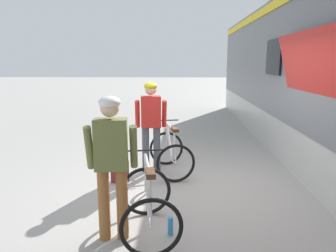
% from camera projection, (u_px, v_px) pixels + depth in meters
% --- Properties ---
extents(ground_plane, '(80.00, 80.00, 0.00)m').
position_uv_depth(ground_plane, '(204.00, 187.00, 5.55)').
color(ground_plane, '#A09E99').
extents(cyclist_near_in_red, '(0.64, 0.36, 1.76)m').
position_uv_depth(cyclist_near_in_red, '(151.00, 119.00, 6.14)').
color(cyclist_near_in_red, '#4C515B').
rests_on(cyclist_near_in_red, ground).
extents(cyclist_far_in_olive, '(0.64, 0.35, 1.76)m').
position_uv_depth(cyclist_far_in_olive, '(111.00, 156.00, 3.73)').
color(cyclist_far_in_olive, '#935B2D').
rests_on(cyclist_far_in_olive, ground).
extents(bicycle_near_white, '(0.92, 1.19, 0.99)m').
position_uv_depth(bicycle_near_white, '(171.00, 153.00, 6.17)').
color(bicycle_near_white, black).
rests_on(bicycle_near_white, ground).
extents(bicycle_far_silver, '(0.88, 1.17, 0.99)m').
position_uv_depth(bicycle_far_silver, '(148.00, 204.00, 3.95)').
color(bicycle_far_silver, black).
rests_on(bicycle_far_silver, ground).
extents(backpack_on_platform, '(0.32, 0.25, 0.40)m').
position_uv_depth(backpack_on_platform, '(120.00, 172.00, 5.72)').
color(backpack_on_platform, maroon).
rests_on(backpack_on_platform, ground).
extents(water_bottle_near_the_bikes, '(0.07, 0.07, 0.24)m').
position_uv_depth(water_bottle_near_the_bikes, '(170.00, 226.00, 3.99)').
color(water_bottle_near_the_bikes, '#338CCC').
rests_on(water_bottle_near_the_bikes, ground).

